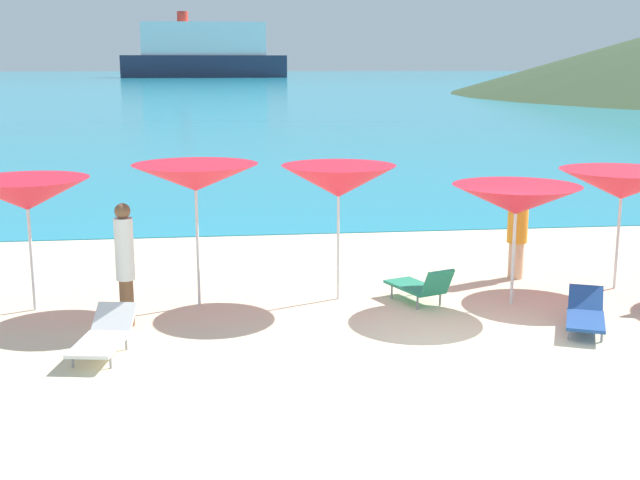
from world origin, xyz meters
The scene contains 13 objects.
ground_plane centered at (0.00, 10.00, -0.15)m, with size 50.00×100.00×0.30m, color beige.
ocean_water centered at (0.00, 228.33, 0.01)m, with size 650.00×440.00×0.02m, color teal.
umbrella_0 centered at (-6.39, 2.76, 1.92)m, with size 2.13×2.13×2.18m.
umbrella_1 centered at (-3.71, 2.66, 2.16)m, with size 2.12×2.12×2.38m.
umbrella_2 centered at (-1.35, 2.78, 2.04)m, with size 2.02×2.02×2.31m.
umbrella_3 centered at (1.50, 2.10, 1.78)m, with size 2.32×2.32×2.02m.
umbrella_4 centered at (3.70, 2.83, 1.89)m, with size 2.27×2.27×2.15m.
lounge_chair_1 centered at (2.13, 0.63, 0.25)m, with size 1.07×1.52×0.54m.
lounge_chair_2 centered at (-0.02, 2.29, 0.32)m, with size 0.97×1.42×0.71m.
lounge_chair_3 centered at (-4.98, 0.46, 0.27)m, with size 0.85×1.56×0.55m.
beachgoer_0 centered at (2.19, 3.77, 0.95)m, with size 0.38×0.38×1.80m.
beachgoer_2 centered at (-4.79, 1.72, 1.05)m, with size 0.29×0.29×1.92m.
cruise_ship centered at (-5.91, 239.84, 7.03)m, with size 47.88×9.41×18.81m.
Camera 1 is at (-3.38, -10.80, 3.96)m, focal length 46.47 mm.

